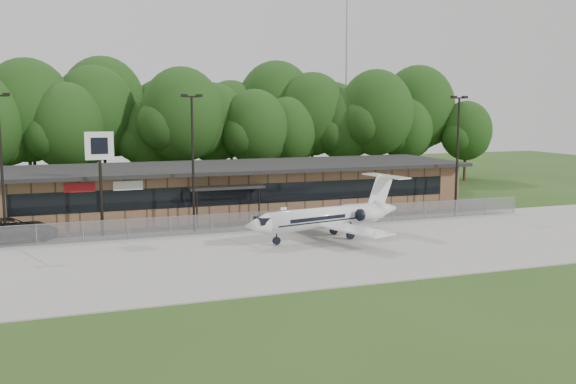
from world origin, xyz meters
name	(u,v)px	position (x,y,z in m)	size (l,w,h in m)	color
ground	(348,282)	(0.00, 0.00, 0.00)	(160.00, 160.00, 0.00)	#2A4819
apron	(296,250)	(0.00, 8.00, 0.04)	(64.00, 18.00, 0.08)	#9E9B93
parking_lot	(247,221)	(0.00, 19.50, 0.03)	(50.00, 9.00, 0.06)	#383835
terminal	(233,188)	(0.00, 23.94, 2.18)	(41.00, 11.65, 4.30)	brown
fence	(264,221)	(0.00, 15.00, 0.78)	(46.00, 0.04, 1.52)	gray
treeline	(191,123)	(0.00, 42.00, 7.50)	(72.00, 12.00, 15.00)	#183210
radio_mast	(346,82)	(22.00, 48.00, 12.50)	(0.20, 0.20, 25.00)	gray
light_pole_left	(1,157)	(-18.00, 16.50, 5.98)	(1.55, 0.30, 10.23)	black
light_pole_mid	(193,152)	(-5.00, 16.50, 5.98)	(1.55, 0.30, 10.23)	black
light_pole_right	(458,146)	(18.00, 16.50, 5.98)	(1.55, 0.30, 10.23)	black
business_jet	(329,218)	(3.35, 10.41, 1.56)	(12.94, 11.63, 4.37)	white
suv	(10,230)	(-17.71, 16.95, 0.86)	(2.86, 6.21, 1.73)	#2F2F31
pole_sign	(100,157)	(-11.61, 16.80, 5.79)	(1.99, 0.30, 7.57)	black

